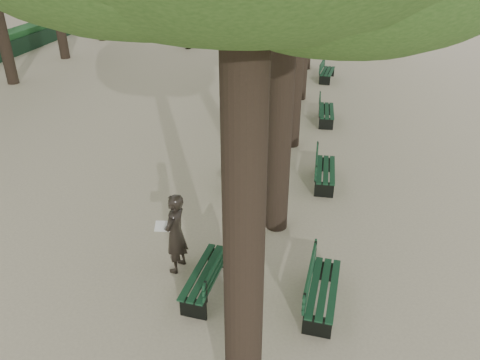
# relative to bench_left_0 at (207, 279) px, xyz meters

# --- Properties ---
(ground) EXTENTS (120.00, 120.00, 0.00)m
(ground) POSITION_rel_bench_left_0_xyz_m (-0.37, -0.46, -0.27)
(ground) COLOR #B9AB8C
(ground) RESTS_ON ground
(bench_left_0) EXTENTS (0.76, 1.85, 0.92)m
(bench_left_0) POSITION_rel_bench_left_0_xyz_m (0.00, 0.00, 0.00)
(bench_left_0) COLOR black
(bench_left_0) RESTS_ON ground
(bench_left_1) EXTENTS (0.79, 1.86, 0.92)m
(bench_left_1) POSITION_rel_bench_left_0_xyz_m (-0.00, 4.62, 0.00)
(bench_left_1) COLOR black
(bench_left_1) RESTS_ON ground
(bench_left_2) EXTENTS (0.71, 1.84, 0.92)m
(bench_left_2) POSITION_rel_bench_left_0_xyz_m (0.00, 10.04, 0.00)
(bench_left_2) COLOR black
(bench_left_2) RESTS_ON ground
(bench_left_3) EXTENTS (0.79, 1.86, 0.92)m
(bench_left_3) POSITION_rel_bench_left_0_xyz_m (-0.00, 14.82, 0.00)
(bench_left_3) COLOR black
(bench_left_3) RESTS_ON ground
(bench_right_0) EXTENTS (0.73, 1.84, 0.92)m
(bench_right_0) POSITION_rel_bench_left_0_xyz_m (2.27, -0.07, 0.00)
(bench_right_0) COLOR black
(bench_right_0) RESTS_ON ground
(bench_right_1) EXTENTS (0.58, 1.80, 0.92)m
(bench_right_1) POSITION_rel_bench_left_0_xyz_m (2.27, 4.95, 0.00)
(bench_right_1) COLOR black
(bench_right_1) RESTS_ON ground
(bench_right_2) EXTENTS (0.60, 1.81, 0.92)m
(bench_right_2) POSITION_rel_bench_left_0_xyz_m (2.27, 9.90, 0.00)
(bench_right_2) COLOR black
(bench_right_2) RESTS_ON ground
(bench_right_3) EXTENTS (0.79, 1.86, 0.92)m
(bench_right_3) POSITION_rel_bench_left_0_xyz_m (2.27, 15.53, 0.00)
(bench_right_3) COLOR black
(bench_right_3) RESTS_ON ground
(man_with_map) EXTENTS (0.68, 0.78, 1.81)m
(man_with_map) POSITION_rel_bench_left_0_xyz_m (-0.78, 0.57, 0.63)
(man_with_map) COLOR black
(man_with_map) RESTS_ON ground
(pedestrian_b) EXTENTS (1.10, 1.00, 1.76)m
(pedestrian_b) POSITION_rel_bench_left_0_xyz_m (4.23, 23.76, 0.61)
(pedestrian_b) COLOR #262628
(pedestrian_b) RESTS_ON ground
(pedestrian_d) EXTENTS (0.53, 0.87, 1.67)m
(pedestrian_d) POSITION_rel_bench_left_0_xyz_m (-2.41, 27.43, 0.56)
(pedestrian_d) COLOR #262628
(pedestrian_d) RESTS_ON ground
(pedestrian_c) EXTENTS (0.97, 0.96, 1.73)m
(pedestrian_c) POSITION_rel_bench_left_0_xyz_m (5.63, 20.86, 0.60)
(pedestrian_c) COLOR #262628
(pedestrian_c) RESTS_ON ground
(pedestrian_e) EXTENTS (0.59, 1.70, 1.80)m
(pedestrian_e) POSITION_rel_bench_left_0_xyz_m (-6.16, 21.22, 0.63)
(pedestrian_e) COLOR #262628
(pedestrian_e) RESTS_ON ground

